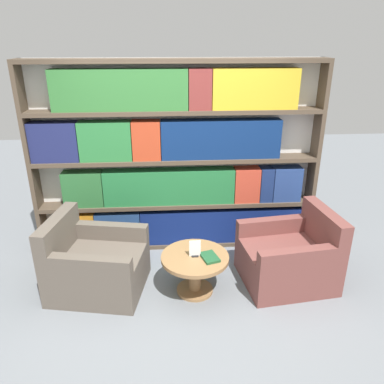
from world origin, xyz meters
name	(u,v)px	position (x,y,z in m)	size (l,w,h in m)	color
ground_plane	(183,310)	(0.00, 0.00, 0.00)	(14.00, 14.00, 0.00)	slate
bookshelf	(176,162)	(-0.01, 1.34, 1.14)	(3.47, 0.30, 2.33)	silver
armchair_left	(95,265)	(-0.92, 0.43, 0.29)	(1.07, 0.96, 0.83)	brown
armchair_right	(290,258)	(1.21, 0.42, 0.29)	(1.03, 0.92, 0.83)	brown
coffee_table	(195,266)	(0.15, 0.29, 0.32)	(0.71, 0.71, 0.44)	olive
table_sign	(195,249)	(0.15, 0.29, 0.52)	(0.12, 0.06, 0.18)	black
stray_book	(210,257)	(0.29, 0.24, 0.45)	(0.21, 0.25, 0.03)	#1E512D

